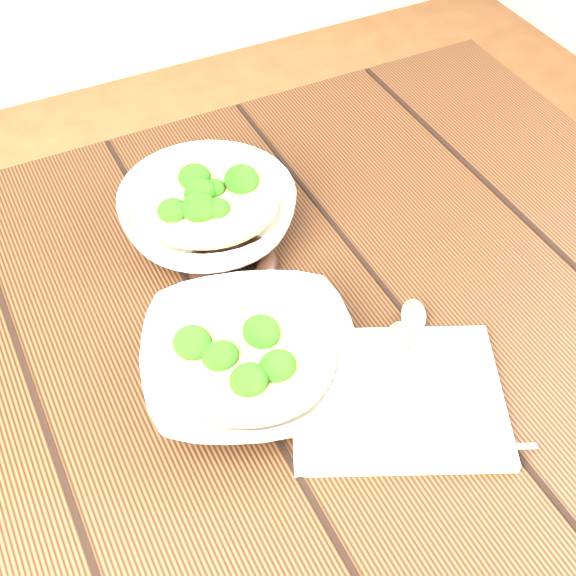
{
  "coord_description": "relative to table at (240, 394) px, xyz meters",
  "views": [
    {
      "loc": [
        -0.2,
        -0.54,
        1.42
      ],
      "look_at": [
        0.06,
        -0.01,
        0.8
      ],
      "focal_mm": 50.0,
      "sensor_mm": 36.0,
      "label": 1
    }
  ],
  "objects": [
    {
      "name": "spoon_left",
      "position": [
        0.12,
        -0.13,
        0.13
      ],
      "size": [
        0.13,
        0.15,
        0.01
      ],
      "color": "#A09D8D",
      "rests_on": "napkin"
    },
    {
      "name": "table",
      "position": [
        0.0,
        0.0,
        0.0
      ],
      "size": [
        1.2,
        0.8,
        0.75
      ],
      "color": "#331D0E",
      "rests_on": "ground"
    },
    {
      "name": "soup_bowl_front",
      "position": [
        -0.01,
        -0.07,
        0.15
      ],
      "size": [
        0.28,
        0.28,
        0.06
      ],
      "color": "silver",
      "rests_on": "table"
    },
    {
      "name": "napkin",
      "position": [
        0.11,
        -0.16,
        0.13
      ],
      "size": [
        0.27,
        0.25,
        0.01
      ],
      "primitive_type": "cube",
      "rotation": [
        0.0,
        0.0,
        -0.44
      ],
      "color": "beige",
      "rests_on": "table"
    },
    {
      "name": "spoon_right",
      "position": [
        0.16,
        -0.11,
        0.13
      ],
      "size": [
        0.11,
        0.16,
        0.01
      ],
      "color": "#A09D8D",
      "rests_on": "napkin"
    },
    {
      "name": "soup_bowl_back",
      "position": [
        0.03,
        0.15,
        0.16
      ],
      "size": [
        0.24,
        0.24,
        0.08
      ],
      "color": "silver",
      "rests_on": "table"
    },
    {
      "name": "trivet",
      "position": [
        0.03,
        0.08,
        0.13
      ],
      "size": [
        0.12,
        0.12,
        0.03
      ],
      "primitive_type": "torus",
      "rotation": [
        0.0,
        0.0,
        -0.12
      ],
      "color": "black",
      "rests_on": "table"
    }
  ]
}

